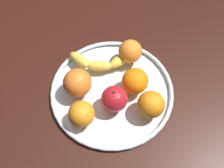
% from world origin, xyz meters
% --- Properties ---
extents(ground_plane, '(1.27, 1.27, 0.04)m').
position_xyz_m(ground_plane, '(0.00, 0.00, -0.02)').
color(ground_plane, black).
extents(fruit_bowl, '(0.35, 0.35, 0.02)m').
position_xyz_m(fruit_bowl, '(0.00, 0.00, 0.01)').
color(fruit_bowl, silver).
rests_on(fruit_bowl, ground_plane).
extents(banana, '(0.19, 0.10, 0.03)m').
position_xyz_m(banana, '(-0.01, 0.09, 0.03)').
color(banana, yellow).
rests_on(banana, fruit_bowl).
extents(apple, '(0.07, 0.07, 0.08)m').
position_xyz_m(apple, '(-0.01, -0.05, 0.05)').
color(apple, '#B51B23').
rests_on(apple, fruit_bowl).
extents(orange_center, '(0.07, 0.07, 0.07)m').
position_xyz_m(orange_center, '(0.08, -0.09, 0.05)').
color(orange_center, orange).
rests_on(orange_center, fruit_bowl).
extents(orange_front_right, '(0.08, 0.08, 0.08)m').
position_xyz_m(orange_front_right, '(-0.09, 0.02, 0.06)').
color(orange_front_right, orange).
rests_on(orange_front_right, fruit_bowl).
extents(orange_front_left, '(0.07, 0.07, 0.07)m').
position_xyz_m(orange_front_left, '(-0.10, -0.07, 0.05)').
color(orange_front_left, orange).
rests_on(orange_front_left, fruit_bowl).
extents(orange_back_right, '(0.07, 0.07, 0.07)m').
position_xyz_m(orange_back_right, '(0.08, 0.09, 0.05)').
color(orange_back_right, orange).
rests_on(orange_back_right, fruit_bowl).
extents(orange_back_left, '(0.07, 0.07, 0.07)m').
position_xyz_m(orange_back_left, '(0.06, -0.01, 0.05)').
color(orange_back_left, orange).
rests_on(orange_back_left, fruit_bowl).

